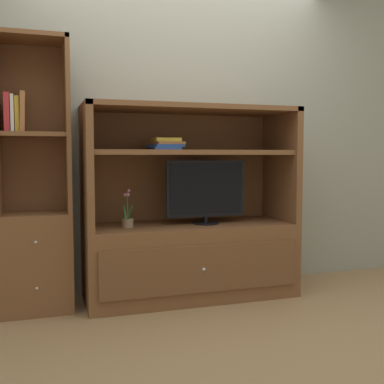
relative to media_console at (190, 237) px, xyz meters
name	(u,v)px	position (x,y,z in m)	size (l,w,h in m)	color
ground_plane	(207,312)	(0.00, -0.41, -0.46)	(8.00, 8.00, 0.00)	#99754C
painted_rear_wall	(177,118)	(0.00, 0.34, 0.94)	(6.00, 0.10, 2.80)	gray
media_console	(190,237)	(0.00, 0.00, 0.00)	(1.61, 0.63, 1.46)	brown
tv_monitor	(206,191)	(0.12, -0.04, 0.36)	(0.63, 0.20, 0.49)	black
potted_plant	(128,219)	(-0.49, -0.03, 0.16)	(0.08, 0.12, 0.28)	#8C7251
magazine_stack	(165,144)	(-0.20, -0.01, 0.71)	(0.24, 0.35, 0.09)	#2D519E
bookshelf_tall	(35,223)	(-1.13, 0.00, 0.16)	(0.49, 0.38, 1.90)	brown
upright_book_row	(15,113)	(-1.25, -0.01, 0.92)	(0.14, 0.17, 0.27)	red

